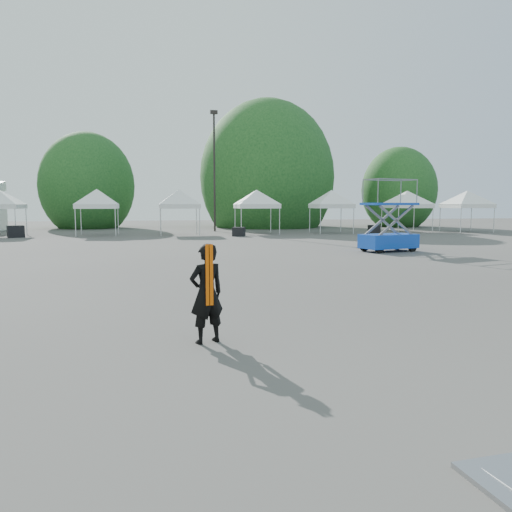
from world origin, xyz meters
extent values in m
plane|color=#474442|center=(0.00, 0.00, 0.00)|extent=(120.00, 120.00, 0.00)
cylinder|color=black|center=(3.00, 32.00, 4.75)|extent=(0.16, 0.16, 9.50)
cube|color=black|center=(3.00, 32.00, 9.65)|extent=(0.60, 0.25, 0.30)
cylinder|color=#382314|center=(-8.00, 40.00, 1.14)|extent=(0.36, 0.36, 2.27)
ellipsoid|color=#17451A|center=(-8.00, 40.00, 3.94)|extent=(4.16, 4.16, 4.78)
cylinder|color=#382314|center=(9.00, 39.00, 1.40)|extent=(0.36, 0.36, 2.80)
ellipsoid|color=#17451A|center=(9.00, 39.00, 4.85)|extent=(5.12, 5.12, 5.89)
cylinder|color=#382314|center=(22.00, 37.00, 1.05)|extent=(0.36, 0.36, 2.10)
ellipsoid|color=#17451A|center=(22.00, 37.00, 3.64)|extent=(3.84, 3.84, 4.42)
cylinder|color=silver|center=(-11.13, 27.20, 1.00)|extent=(0.06, 0.06, 2.00)
cylinder|color=silver|center=(-11.13, 30.14, 1.00)|extent=(0.06, 0.06, 2.00)
cylinder|color=silver|center=(-7.23, 26.97, 1.00)|extent=(0.06, 0.06, 2.00)
cylinder|color=silver|center=(-4.56, 26.97, 1.00)|extent=(0.06, 0.06, 2.00)
cylinder|color=silver|center=(-7.23, 29.63, 1.00)|extent=(0.06, 0.06, 2.00)
cylinder|color=silver|center=(-4.56, 29.63, 1.00)|extent=(0.06, 0.06, 2.00)
cube|color=white|center=(-5.90, 28.30, 2.08)|extent=(2.86, 2.86, 0.30)
pyramid|color=white|center=(-5.90, 28.30, 3.33)|extent=(4.05, 4.05, 1.10)
cylinder|color=silver|center=(-1.45, 26.59, 1.00)|extent=(0.06, 0.06, 2.00)
cylinder|color=silver|center=(1.27, 26.59, 1.00)|extent=(0.06, 0.06, 2.00)
cylinder|color=silver|center=(-1.45, 29.31, 1.00)|extent=(0.06, 0.06, 2.00)
cylinder|color=silver|center=(1.27, 29.31, 1.00)|extent=(0.06, 0.06, 2.00)
cube|color=white|center=(-0.09, 27.95, 2.08)|extent=(2.92, 2.92, 0.30)
pyramid|color=white|center=(-0.09, 27.95, 3.33)|extent=(4.14, 4.14, 1.10)
cylinder|color=silver|center=(4.30, 26.62, 1.00)|extent=(0.06, 0.06, 2.00)
cylinder|color=silver|center=(7.17, 26.62, 1.00)|extent=(0.06, 0.06, 2.00)
cylinder|color=silver|center=(4.30, 29.50, 1.00)|extent=(0.06, 0.06, 2.00)
cylinder|color=silver|center=(7.17, 29.50, 1.00)|extent=(0.06, 0.06, 2.00)
cube|color=white|center=(5.73, 28.06, 2.08)|extent=(3.07, 3.07, 0.30)
pyramid|color=white|center=(5.73, 28.06, 3.33)|extent=(4.35, 4.35, 1.10)
cylinder|color=silver|center=(10.25, 26.38, 1.00)|extent=(0.06, 0.06, 2.00)
cylinder|color=silver|center=(12.88, 26.38, 1.00)|extent=(0.06, 0.06, 2.00)
cylinder|color=silver|center=(10.25, 29.01, 1.00)|extent=(0.06, 0.06, 2.00)
cylinder|color=silver|center=(12.88, 29.01, 1.00)|extent=(0.06, 0.06, 2.00)
cube|color=white|center=(11.57, 27.69, 2.08)|extent=(2.83, 2.83, 0.30)
pyramid|color=white|center=(11.57, 27.69, 3.33)|extent=(4.00, 4.00, 1.10)
cylinder|color=silver|center=(16.93, 27.11, 1.00)|extent=(0.06, 0.06, 2.00)
cylinder|color=silver|center=(19.90, 27.11, 1.00)|extent=(0.06, 0.06, 2.00)
cylinder|color=silver|center=(16.93, 30.09, 1.00)|extent=(0.06, 0.06, 2.00)
cylinder|color=silver|center=(19.90, 30.09, 1.00)|extent=(0.06, 0.06, 2.00)
cube|color=white|center=(18.41, 28.60, 2.08)|extent=(3.18, 3.18, 0.30)
pyramid|color=white|center=(18.41, 28.60, 3.33)|extent=(4.49, 4.49, 1.10)
cylinder|color=silver|center=(21.49, 25.75, 1.00)|extent=(0.06, 0.06, 2.00)
cylinder|color=silver|center=(24.41, 25.75, 1.00)|extent=(0.06, 0.06, 2.00)
cylinder|color=silver|center=(21.49, 28.67, 1.00)|extent=(0.06, 0.06, 2.00)
cylinder|color=silver|center=(24.41, 28.67, 1.00)|extent=(0.06, 0.06, 2.00)
cube|color=white|center=(22.95, 27.21, 2.08)|extent=(3.12, 3.12, 0.30)
pyramid|color=white|center=(22.95, 27.21, 3.33)|extent=(4.41, 4.41, 1.10)
imported|color=black|center=(-1.04, -1.13, 0.82)|extent=(0.70, 0.59, 1.64)
cube|color=#EB5604|center=(-1.04, -1.30, 1.15)|extent=(0.13, 0.02, 0.98)
cube|color=#0E4AB8|center=(9.10, 12.91, 0.50)|extent=(2.90, 1.94, 0.66)
cube|color=#0E4AB8|center=(9.10, 12.91, 2.27)|extent=(2.78, 1.86, 0.11)
cylinder|color=black|center=(8.27, 12.13, 0.20)|extent=(0.43, 0.26, 0.40)
cylinder|color=black|center=(10.20, 12.62, 0.20)|extent=(0.43, 0.26, 0.40)
cylinder|color=black|center=(8.00, 13.21, 0.20)|extent=(0.43, 0.26, 0.40)
cylinder|color=black|center=(9.93, 13.70, 0.20)|extent=(0.43, 0.26, 0.40)
cube|color=black|center=(-11.11, 27.12, 0.40)|extent=(1.25, 1.12, 0.80)
cube|color=black|center=(3.91, 25.38, 0.32)|extent=(1.01, 0.91, 0.64)
cube|color=black|center=(14.88, 27.07, 0.31)|extent=(0.82, 0.65, 0.63)
camera|label=1|loc=(-1.84, -9.15, 2.28)|focal=35.00mm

